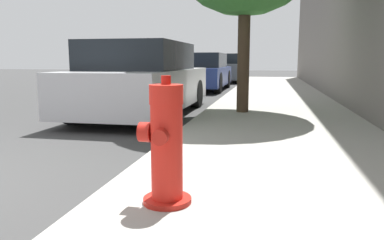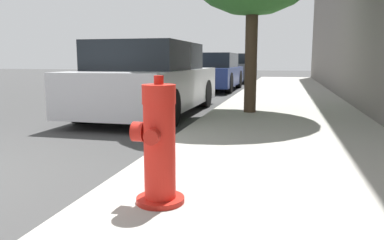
{
  "view_description": "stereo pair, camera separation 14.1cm",
  "coord_description": "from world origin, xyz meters",
  "px_view_note": "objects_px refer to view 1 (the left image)",
  "views": [
    {
      "loc": [
        2.85,
        -2.31,
        1.08
      ],
      "look_at": [
        2.13,
        1.19,
        0.51
      ],
      "focal_mm": 35.0,
      "sensor_mm": 36.0,
      "label": 1
    },
    {
      "loc": [
        2.99,
        -2.27,
        1.08
      ],
      "look_at": [
        2.13,
        1.19,
        0.51
      ],
      "focal_mm": 35.0,
      "sensor_mm": 36.0,
      "label": 2
    }
  ],
  "objects_px": {
    "parked_car_near": "(143,80)",
    "parked_car_mid": "(202,72)",
    "parked_car_far": "(225,68)",
    "fire_hydrant": "(166,146)"
  },
  "relations": [
    {
      "from": "parked_car_mid",
      "to": "parked_car_far",
      "type": "bearing_deg",
      "value": 88.12
    },
    {
      "from": "fire_hydrant",
      "to": "parked_car_mid",
      "type": "bearing_deg",
      "value": 99.05
    },
    {
      "from": "parked_car_near",
      "to": "parked_car_mid",
      "type": "height_order",
      "value": "parked_car_near"
    },
    {
      "from": "parked_car_near",
      "to": "parked_car_mid",
      "type": "distance_m",
      "value": 6.51
    },
    {
      "from": "parked_car_mid",
      "to": "parked_car_far",
      "type": "distance_m",
      "value": 5.57
    },
    {
      "from": "parked_car_far",
      "to": "fire_hydrant",
      "type": "bearing_deg",
      "value": -84.52
    },
    {
      "from": "fire_hydrant",
      "to": "parked_car_near",
      "type": "height_order",
      "value": "parked_car_near"
    },
    {
      "from": "parked_car_far",
      "to": "parked_car_near",
      "type": "bearing_deg",
      "value": -90.96
    },
    {
      "from": "fire_hydrant",
      "to": "parked_car_far",
      "type": "relative_size",
      "value": 0.2
    },
    {
      "from": "parked_car_near",
      "to": "parked_car_far",
      "type": "distance_m",
      "value": 12.08
    }
  ]
}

